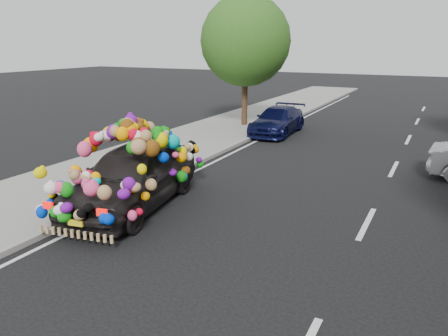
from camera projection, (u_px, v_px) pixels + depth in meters
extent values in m
plane|color=black|center=(225.00, 199.00, 11.46)|extent=(100.00, 100.00, 0.00)
cube|color=gray|center=(100.00, 175.00, 13.33)|extent=(4.00, 60.00, 0.12)
cube|color=gray|center=(152.00, 184.00, 12.47)|extent=(0.15, 60.00, 0.13)
cylinder|color=#332114|center=(245.00, 99.00, 20.87)|extent=(0.28, 0.28, 2.73)
sphere|color=#224A13|center=(245.00, 41.00, 20.14)|extent=(4.20, 4.20, 4.20)
imported|color=black|center=(132.00, 176.00, 10.75)|extent=(2.57, 4.83, 1.56)
cube|color=red|center=(48.00, 205.00, 8.81)|extent=(0.23, 0.10, 0.14)
cube|color=red|center=(102.00, 212.00, 8.44)|extent=(0.23, 0.10, 0.14)
cube|color=yellow|center=(75.00, 223.00, 8.70)|extent=(0.34, 0.09, 0.12)
imported|color=black|center=(277.00, 120.00, 19.52)|extent=(1.79, 4.14, 1.19)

